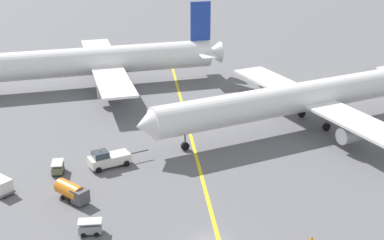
# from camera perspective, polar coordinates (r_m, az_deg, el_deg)

# --- Properties ---
(taxiway_stripe) EXTENTS (8.65, 119.76, 0.01)m
(taxiway_stripe) POSITION_cam_1_polar(r_m,az_deg,el_deg) (70.33, 1.63, -8.21)
(taxiway_stripe) COLOR yellow
(taxiway_stripe) RESTS_ON ground
(airliner_at_gate_left) EXTENTS (55.69, 44.87, 16.64)m
(airliner_at_gate_left) POSITION_cam_1_polar(r_m,az_deg,el_deg) (113.56, -10.29, 6.17)
(airliner_at_gate_left) COLOR white
(airliner_at_gate_left) RESTS_ON ground
(airliner_being_pushed) EXTENTS (57.25, 41.25, 15.64)m
(airliner_being_pushed) POSITION_cam_1_polar(r_m,az_deg,el_deg) (92.01, 11.56, 2.33)
(airliner_being_pushed) COLOR white
(airliner_being_pushed) RESTS_ON ground
(pushback_tug) EXTENTS (9.06, 4.28, 2.96)m
(pushback_tug) POSITION_cam_1_polar(r_m,az_deg,el_deg) (78.47, -8.92, -4.10)
(pushback_tug) COLOR white
(pushback_tug) RESTS_ON ground
(gse_fuel_bowser_stubby) EXTENTS (4.62, 4.94, 2.40)m
(gse_fuel_bowser_stubby) POSITION_cam_1_polar(r_m,az_deg,el_deg) (70.55, -12.62, -7.44)
(gse_fuel_bowser_stubby) COLOR orange
(gse_fuel_bowser_stubby) RESTS_ON ground
(gse_container_dolly_flat) EXTENTS (3.77, 3.85, 2.15)m
(gse_container_dolly_flat) POSITION_cam_1_polar(r_m,az_deg,el_deg) (74.89, -19.71, -6.60)
(gse_container_dolly_flat) COLOR slate
(gse_container_dolly_flat) RESTS_ON ground
(gse_baggage_cart_near_cluster) EXTENTS (2.85, 1.80, 1.71)m
(gse_baggage_cart_near_cluster) POSITION_cam_1_polar(r_m,az_deg,el_deg) (63.81, -10.79, -11.15)
(gse_baggage_cart_near_cluster) COLOR gray
(gse_baggage_cart_near_cluster) RESTS_ON ground
(gse_baggage_cart_trailing) EXTENTS (1.75, 2.83, 1.71)m
(gse_baggage_cart_trailing) POSITION_cam_1_polar(r_m,az_deg,el_deg) (78.21, -14.11, -4.94)
(gse_baggage_cart_trailing) COLOR #666B4C
(gse_baggage_cart_trailing) RESTS_ON ground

